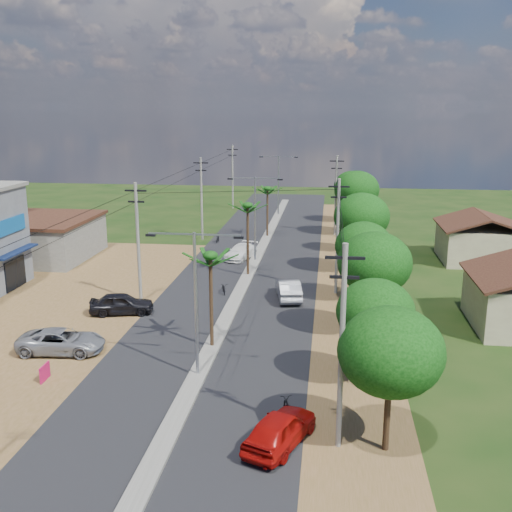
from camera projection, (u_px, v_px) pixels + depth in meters
The scene contains 36 objects.
ground at pixel (198, 377), 32.48m from camera, with size 160.00×160.00×0.00m, color black.
road at pixel (239, 293), 46.91m from camera, with size 12.00×110.00×0.04m, color black.
median at pixel (245, 282), 49.78m from camera, with size 1.00×90.00×0.18m, color #605E56.
dirt_lot_west at pixel (13, 315), 41.97m from camera, with size 18.00×46.00×0.04m, color brown.
dirt_shoulder_east at pixel (349, 297), 45.90m from camera, with size 5.00×90.00×0.03m, color brown.
low_shed at pixel (38, 238), 57.62m from camera, with size 10.40×10.40×3.95m.
house_east_far at pixel (480, 236), 56.35m from camera, with size 7.60×7.50×4.60m.
tree_east_a at pixel (391, 352), 24.48m from camera, with size 4.40×4.40×6.37m.
tree_east_b at pixel (375, 312), 30.37m from camera, with size 4.00×4.00×5.83m.
tree_east_c at pixel (375, 263), 36.88m from camera, with size 4.60×4.60×6.83m.
tree_east_d at pixel (364, 246), 43.78m from camera, with size 4.20×4.20×6.13m.
tree_east_e at pixel (362, 217), 51.28m from camera, with size 4.80×4.80×7.14m.
tree_east_f at pixel (353, 214), 59.32m from camera, with size 3.80×3.80×5.52m.
tree_east_g at pixel (357, 190), 66.62m from camera, with size 5.00×5.00×7.38m.
tree_east_h at pixel (352, 186), 74.51m from camera, with size 4.40×4.40×6.52m.
palm_median_near at pixel (210, 260), 34.99m from camera, with size 2.00×2.00×6.15m.
palm_median_mid at pixel (248, 209), 50.30m from camera, with size 2.00×2.00×6.55m.
palm_median_far at pixel (268, 191), 65.86m from camera, with size 2.00×2.00×5.85m.
streetlight_near at pixel (196, 293), 31.32m from camera, with size 5.10×0.18×8.00m.
streetlight_mid at pixel (255, 212), 55.39m from camera, with size 5.10×0.18×8.00m.
streetlight_far at pixel (278, 180), 79.46m from camera, with size 5.10×0.18×8.00m.
utility_pole_w_b at pixel (138, 240), 43.71m from camera, with size 1.60×0.24×9.00m.
utility_pole_w_c at pixel (201, 197), 64.89m from camera, with size 1.60×0.24×9.00m.
utility_pole_w_d at pixel (233, 175), 85.11m from camera, with size 1.60×0.24×9.00m.
utility_pole_e_a at pixel (342, 343), 24.65m from camera, with size 1.60×0.24×9.00m.
utility_pole_e_b at pixel (337, 234), 45.83m from camera, with size 1.60×0.24×9.00m.
utility_pole_e_c at pixel (336, 194), 67.01m from camera, with size 1.60×0.24×9.00m.
car_red_near at pixel (280, 430), 25.69m from camera, with size 1.81×4.49×1.53m, color #930A08.
car_silver_mid at pixel (288, 289), 45.39m from camera, with size 1.62×4.65×1.53m, color gray.
car_white_far at pixel (241, 252), 57.45m from camera, with size 1.89×4.65×1.35m, color silver.
car_parked_silver at pixel (61, 342), 35.45m from camera, with size 2.34×5.08×1.41m, color gray.
car_parked_dark at pixel (122, 304), 42.09m from camera, with size 1.77×4.41×1.50m, color black.
moto_rider_east at pixel (289, 409), 28.13m from camera, with size 0.57×1.64×0.86m, color black.
moto_rider_west_a at pixel (224, 288), 46.83m from camera, with size 0.56×1.61×0.85m, color black.
moto_rider_west_b at pixel (218, 238), 64.28m from camera, with size 0.46×1.62×0.97m, color black.
roadside_sign at pixel (45, 373), 31.88m from camera, with size 0.09×1.11×0.92m.
Camera 1 is at (6.82, -29.30, 14.23)m, focal length 42.00 mm.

